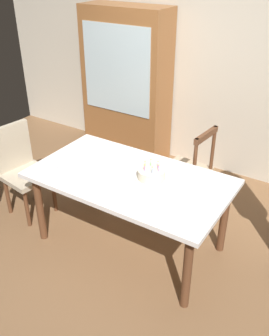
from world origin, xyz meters
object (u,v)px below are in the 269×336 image
at_px(china_cabinet, 127,85).
at_px(birthday_cake, 151,175).
at_px(plate_far_side, 135,163).
at_px(plate_near_celebrant, 71,172).
at_px(chair_upholstered, 21,165).
at_px(chair_spindle_back, 187,172).
at_px(dining_table, 130,185).

bearing_deg(china_cabinet, birthday_cake, -50.39).
xyz_separation_m(plate_far_side, china_cabinet, (-0.97, 1.34, 0.20)).
distance_m(plate_near_celebrant, chair_upholstered, 0.81).
distance_m(chair_spindle_back, chair_upholstered, 1.70).
bearing_deg(chair_spindle_back, plate_near_celebrant, -123.13).
bearing_deg(china_cabinet, dining_table, -55.82).
xyz_separation_m(birthday_cake, chair_upholstered, (-1.42, -0.18, -0.26)).
distance_m(birthday_cake, chair_spindle_back, 0.81).
bearing_deg(plate_near_celebrant, plate_far_side, 48.27).
height_order(chair_spindle_back, chair_upholstered, same).
bearing_deg(birthday_cake, chair_spindle_back, 89.16).
distance_m(birthday_cake, plate_near_celebrant, 0.71).
bearing_deg(plate_far_side, plate_near_celebrant, -131.73).
bearing_deg(plate_far_side, birthday_cake, -30.09).
height_order(birthday_cake, china_cabinet, china_cabinet).
bearing_deg(chair_upholstered, plate_near_celebrant, -7.24).
bearing_deg(chair_upholstered, china_cabinet, 83.62).
bearing_deg(chair_spindle_back, dining_table, -103.42).
relative_size(birthday_cake, chair_upholstered, 0.29).
xyz_separation_m(birthday_cake, plate_near_celebrant, (-0.65, -0.28, -0.04)).
height_order(dining_table, plate_far_side, plate_far_side).
bearing_deg(plate_far_side, chair_spindle_back, 64.61).
distance_m(dining_table, plate_near_celebrant, 0.53).
relative_size(dining_table, chair_upholstered, 1.80).
bearing_deg(chair_upholstered, plate_far_side, 16.07).
xyz_separation_m(plate_near_celebrant, plate_far_side, (0.39, 0.43, 0.00)).
height_order(plate_near_celebrant, chair_upholstered, chair_upholstered).
bearing_deg(dining_table, chair_spindle_back, 76.58).
bearing_deg(birthday_cake, china_cabinet, 129.61).
xyz_separation_m(dining_table, birthday_cake, (0.18, 0.06, 0.13)).
bearing_deg(china_cabinet, plate_far_side, -54.07).
relative_size(plate_near_celebrant, chair_upholstered, 0.23).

